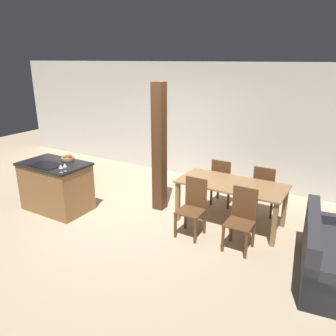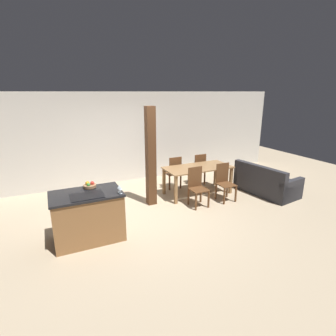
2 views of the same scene
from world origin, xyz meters
name	(u,v)px [view 2 (image 2 of 2)]	position (x,y,z in m)	size (l,w,h in m)	color
ground_plane	(148,213)	(0.00, 0.00, 0.00)	(16.00, 16.00, 0.00)	tan
wall_back	(118,138)	(0.00, 2.47, 1.35)	(11.20, 0.08, 2.70)	silver
kitchen_island	(88,216)	(-1.40, -0.57, 0.47)	(1.27, 0.79, 0.94)	olive
fruit_bowl	(90,185)	(-1.29, -0.32, 0.98)	(0.24, 0.24, 0.11)	#99704C
wine_glass_near	(120,188)	(-0.84, -0.89, 1.04)	(0.07, 0.07, 0.14)	silver
wine_glass_middle	(119,187)	(-0.84, -0.81, 1.04)	(0.07, 0.07, 0.14)	silver
dining_table	(198,171)	(1.65, 0.55, 0.65)	(1.81, 0.85, 0.76)	olive
dining_chair_near_left	(197,186)	(1.24, -0.10, 0.49)	(0.40, 0.40, 0.95)	brown
dining_chair_near_right	(225,182)	(2.05, -0.10, 0.49)	(0.40, 0.40, 0.95)	brown
dining_chair_far_left	(174,172)	(1.24, 1.19, 0.49)	(0.40, 0.40, 0.95)	brown
dining_chair_far_right	(198,169)	(2.05, 1.19, 0.49)	(0.40, 0.40, 0.95)	brown
couch	(266,183)	(3.36, -0.21, 0.28)	(1.08, 1.71, 0.83)	#2D2D33
timber_post	(151,157)	(0.26, 0.46, 1.19)	(0.21, 0.21, 2.39)	#4C2D19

